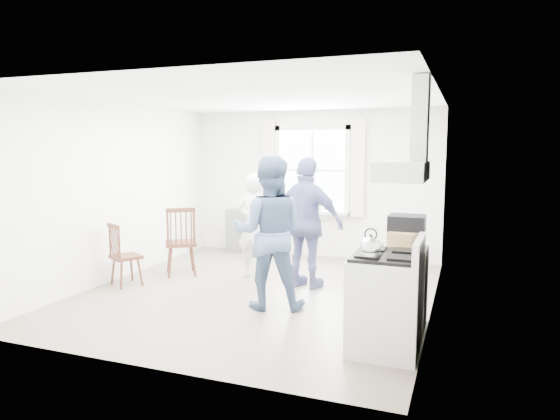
# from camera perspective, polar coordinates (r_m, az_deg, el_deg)

# --- Properties ---
(room_shell) EXTENTS (4.62, 5.12, 2.64)m
(room_shell) POSITION_cam_1_polar(r_m,az_deg,el_deg) (6.62, -2.52, 1.49)
(room_shell) COLOR gray
(room_shell) RESTS_ON ground
(window_assembly) EXTENTS (1.88, 0.24, 1.70)m
(window_assembly) POSITION_cam_1_polar(r_m,az_deg,el_deg) (8.90, 3.67, 4.00)
(window_assembly) COLOR white
(window_assembly) RESTS_ON room_shell
(range_hood) EXTENTS (0.45, 0.76, 0.94)m
(range_hood) POSITION_cam_1_polar(r_m,az_deg,el_deg) (4.74, 14.43, 6.27)
(range_hood) COLOR silver
(range_hood) RESTS_ON room_shell
(shelf_unit) EXTENTS (0.40, 0.30, 0.80)m
(shelf_unit) POSITION_cam_1_polar(r_m,az_deg,el_deg) (9.42, -4.77, -2.34)
(shelf_unit) COLOR slate
(shelf_unit) RESTS_ON ground
(gas_stove) EXTENTS (0.68, 0.76, 1.12)m
(gas_stove) POSITION_cam_1_polar(r_m,az_deg,el_deg) (4.98, 12.05, -10.19)
(gas_stove) COLOR silver
(gas_stove) RESTS_ON ground
(kettle) EXTENTS (0.19, 0.19, 0.27)m
(kettle) POSITION_cam_1_polar(r_m,az_deg,el_deg) (4.67, 10.30, -4.23)
(kettle) COLOR silver
(kettle) RESTS_ON gas_stove
(low_cabinet) EXTENTS (0.50, 0.55, 0.90)m
(low_cabinet) POSITION_cam_1_polar(r_m,az_deg,el_deg) (5.65, 13.82, -8.51)
(low_cabinet) COLOR silver
(low_cabinet) RESTS_ON ground
(stereo_stack) EXTENTS (0.38, 0.34, 0.34)m
(stereo_stack) POSITION_cam_1_polar(r_m,az_deg,el_deg) (5.51, 14.28, -2.31)
(stereo_stack) COLOR black
(stereo_stack) RESTS_ON low_cabinet
(cardboard_box) EXTENTS (0.33, 0.29, 0.18)m
(cardboard_box) POSITION_cam_1_polar(r_m,az_deg,el_deg) (5.34, 13.91, -3.46)
(cardboard_box) COLOR #A88351
(cardboard_box) RESTS_ON low_cabinet
(windsor_chair_a) EXTENTS (0.62, 0.62, 1.07)m
(windsor_chair_a) POSITION_cam_1_polar(r_m,az_deg,el_deg) (7.69, -11.26, -2.71)
(windsor_chair_a) COLOR #411F15
(windsor_chair_a) RESTS_ON ground
(windsor_chair_b) EXTENTS (0.52, 0.51, 0.91)m
(windsor_chair_b) POSITION_cam_1_polar(r_m,az_deg,el_deg) (7.37, -17.94, -4.14)
(windsor_chair_b) COLOR #411F15
(windsor_chair_b) RESTS_ON ground
(person_left) EXTENTS (0.60, 0.60, 1.58)m
(person_left) POSITION_cam_1_polar(r_m,az_deg,el_deg) (7.44, -2.92, -1.84)
(person_left) COLOR silver
(person_left) RESTS_ON ground
(person_mid) EXTENTS (1.12, 1.12, 1.86)m
(person_mid) POSITION_cam_1_polar(r_m,az_deg,el_deg) (6.05, -1.27, -2.62)
(person_mid) COLOR #4B628B
(person_mid) RESTS_ON ground
(person_right) EXTENTS (1.26, 1.26, 1.82)m
(person_right) POSITION_cam_1_polar(r_m,az_deg,el_deg) (6.92, 3.14, -1.50)
(person_right) COLOR navy
(person_right) RESTS_ON ground
(potted_plant) EXTENTS (0.23, 0.23, 0.34)m
(potted_plant) POSITION_cam_1_polar(r_m,az_deg,el_deg) (8.80, 4.61, 1.06)
(potted_plant) COLOR #367B38
(potted_plant) RESTS_ON window_assembly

